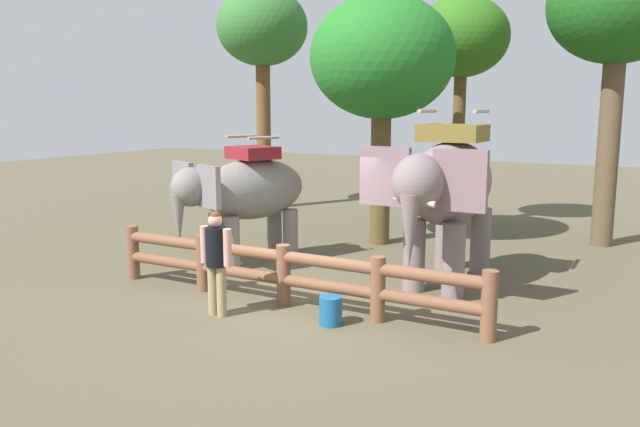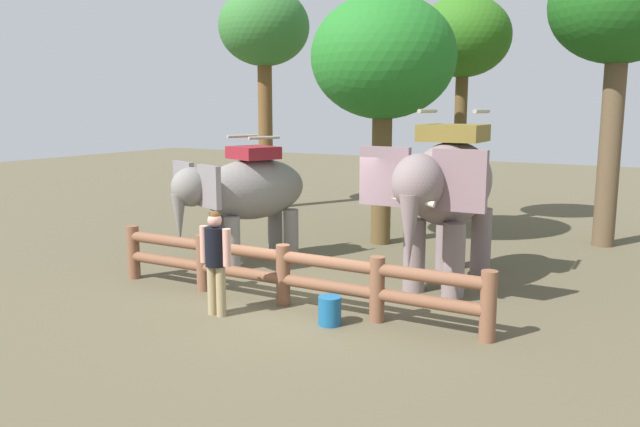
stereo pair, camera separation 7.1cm
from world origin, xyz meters
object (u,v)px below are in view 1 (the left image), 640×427
(log_fence, at_px, (284,270))
(tree_far_left, at_px, (462,41))
(elephant_center, at_px, (447,188))
(feed_bucket, at_px, (331,311))
(tree_back_center, at_px, (382,60))
(elephant_near_left, at_px, (245,192))
(tourist_woman_in_black, at_px, (216,256))
(tree_deep_back, at_px, (262,32))
(tree_far_right, at_px, (619,10))

(log_fence, xyz_separation_m, tree_far_left, (0.30, 8.67, 4.52))
(elephant_center, relative_size, feed_bucket, 8.48)
(log_fence, bearing_deg, tree_back_center, 96.33)
(log_fence, height_order, elephant_center, elephant_center)
(elephant_near_left, xyz_separation_m, feed_bucket, (3.47, -2.58, -1.32))
(log_fence, bearing_deg, tourist_woman_in_black, -122.64)
(tree_far_left, distance_m, tree_deep_back, 6.48)
(elephant_center, xyz_separation_m, tree_far_right, (2.24, 5.25, 3.69))
(tree_far_right, bearing_deg, tree_back_center, -153.10)
(log_fence, bearing_deg, tree_far_left, 88.05)
(tree_far_left, height_order, tree_back_center, tree_far_left)
(log_fence, height_order, feed_bucket, log_fence)
(elephant_center, height_order, tourist_woman_in_black, elephant_center)
(log_fence, bearing_deg, tree_deep_back, 125.97)
(tourist_woman_in_black, bearing_deg, elephant_center, 53.28)
(tree_back_center, distance_m, tree_far_right, 5.53)
(tree_far_right, bearing_deg, log_fence, -118.54)
(elephant_center, bearing_deg, feed_bucket, -105.19)
(elephant_center, bearing_deg, elephant_near_left, -174.09)
(tree_back_center, height_order, tree_deep_back, tree_deep_back)
(elephant_near_left, relative_size, tree_back_center, 0.55)
(tree_far_left, relative_size, tree_back_center, 1.06)
(elephant_center, height_order, tree_deep_back, tree_deep_back)
(tree_back_center, relative_size, tree_deep_back, 0.84)
(elephant_near_left, height_order, tourist_woman_in_black, elephant_near_left)
(log_fence, xyz_separation_m, elephant_center, (2.00, 2.54, 1.25))
(tree_deep_back, bearing_deg, feed_bucket, -50.75)
(tree_far_left, relative_size, tree_far_right, 0.90)
(tree_deep_back, bearing_deg, tree_back_center, -29.47)
(tourist_woman_in_black, height_order, tree_far_left, tree_far_left)
(elephant_center, bearing_deg, tourist_woman_in_black, -126.72)
(log_fence, distance_m, tree_far_left, 9.78)
(feed_bucket, bearing_deg, tree_far_left, 95.49)
(tree_back_center, bearing_deg, log_fence, -83.67)
(tree_far_left, xyz_separation_m, tree_far_right, (3.94, -0.88, 0.42))
(log_fence, relative_size, elephant_center, 1.89)
(elephant_center, distance_m, tourist_woman_in_black, 4.49)
(tree_far_right, distance_m, tree_deep_back, 10.41)
(tree_far_left, bearing_deg, tourist_woman_in_black, -95.52)
(elephant_near_left, bearing_deg, tree_far_right, 41.09)
(tree_far_left, bearing_deg, tree_far_right, -12.64)
(tourist_woman_in_black, relative_size, tree_back_center, 0.29)
(tree_far_right, bearing_deg, tree_deep_back, 176.19)
(tourist_woman_in_black, distance_m, tree_back_center, 7.21)
(log_fence, relative_size, tree_deep_back, 1.02)
(tree_back_center, xyz_separation_m, tree_far_right, (4.83, 2.45, 1.10))
(elephant_near_left, bearing_deg, elephant_center, 5.91)
(tree_far_left, height_order, tree_far_right, tree_far_right)
(tree_back_center, height_order, tree_far_right, tree_far_right)
(tourist_woman_in_black, bearing_deg, tree_far_right, 60.97)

